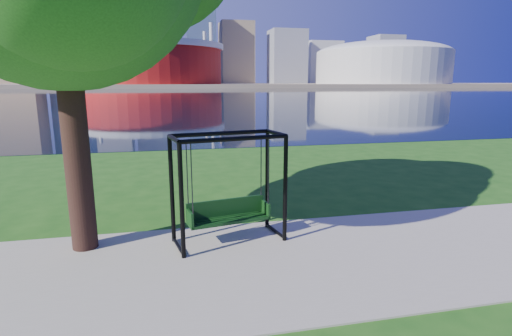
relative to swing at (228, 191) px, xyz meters
name	(u,v)px	position (x,y,z in m)	size (l,w,h in m)	color
ground	(261,252)	(0.52, -0.63, -1.05)	(900.00, 900.00, 0.00)	#1E5114
path	(268,262)	(0.52, -1.13, -1.04)	(120.00, 4.00, 0.03)	#9E937F
river	(173,94)	(0.52, 101.37, -1.04)	(900.00, 180.00, 0.02)	black
far_bank	(169,85)	(0.52, 305.37, -0.05)	(900.00, 228.00, 2.00)	#937F60
stadium	(150,62)	(-9.48, 234.37, 13.17)	(83.00, 83.00, 32.00)	maroon
arena	(382,62)	(135.52, 234.37, 14.82)	(84.00, 84.00, 26.56)	beige
skyline	(161,38)	(-3.75, 318.77, 34.84)	(392.00, 66.00, 96.50)	gray
swing	(228,191)	(0.00, 0.00, 0.00)	(2.26, 1.31, 2.18)	black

